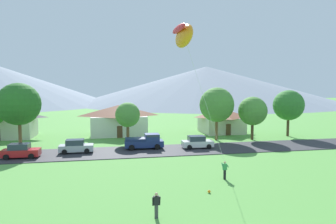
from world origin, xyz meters
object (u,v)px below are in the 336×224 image
object	(u,v)px
house_leftmost	(221,120)
soccer_ball	(209,191)
house_right_center	(3,122)
watcher_person	(156,205)
house_left_center	(119,119)
tree_left_of_center	(19,104)
parked_car_white_mid_west	(197,142)
parked_car_red_west_end	(21,151)
tree_near_left	(217,105)
tree_far_right	(289,105)
kite_flyer_with_kite	(184,37)
pickup_truck_navy_west_side	(145,141)
tree_right_of_center	(253,111)
parked_car_silver_mid_east	(76,146)
tree_near_right	(128,115)

from	to	relation	value
house_leftmost	soccer_ball	world-z (taller)	house_leftmost
house_right_center	watcher_person	distance (m)	40.68
house_leftmost	soccer_ball	bearing A→B (deg)	-112.85
house_left_center	tree_left_of_center	distance (m)	16.90
house_right_center	tree_left_of_center	xyz separation A→B (m)	(5.22, -9.97, 3.46)
house_left_center	parked_car_white_mid_west	xyz separation A→B (m)	(10.09, -14.04, -1.87)
parked_car_white_mid_west	soccer_ball	world-z (taller)	parked_car_white_mid_west
tree_left_of_center	parked_car_red_west_end	world-z (taller)	tree_left_of_center
house_right_center	watcher_person	bearing A→B (deg)	-60.43
watcher_person	soccer_ball	xyz separation A→B (m)	(4.83, 3.73, -0.76)
house_leftmost	tree_near_left	world-z (taller)	tree_near_left
tree_far_right	watcher_person	bearing A→B (deg)	-134.49
kite_flyer_with_kite	parked_car_white_mid_west	bearing A→B (deg)	66.92
parked_car_white_mid_west	kite_flyer_with_kite	bearing A→B (deg)	-113.08
tree_near_left	pickup_truck_navy_west_side	size ratio (longest dim) A/B	1.59
tree_left_of_center	parked_car_red_west_end	bearing A→B (deg)	-74.85
tree_right_of_center	house_leftmost	bearing A→B (deg)	104.27
tree_right_of_center	parked_car_white_mid_west	distance (m)	12.39
tree_near_left	parked_car_silver_mid_east	distance (m)	22.16
house_right_center	tree_far_right	size ratio (longest dim) A/B	1.29
tree_near_left	parked_car_silver_mid_east	world-z (taller)	tree_near_left
tree_near_left	parked_car_red_west_end	distance (m)	28.38
house_right_center	parked_car_white_mid_west	bearing A→B (deg)	-26.87
tree_far_right	watcher_person	distance (m)	39.17
tree_left_of_center	tree_near_right	size ratio (longest dim) A/B	1.47
tree_near_right	parked_car_silver_mid_east	world-z (taller)	tree_near_right
tree_left_of_center	parked_car_white_mid_west	bearing A→B (deg)	-11.22
tree_right_of_center	kite_flyer_with_kite	distance (m)	23.97
house_leftmost	pickup_truck_navy_west_side	world-z (taller)	house_leftmost
house_left_center	house_right_center	distance (m)	18.92
tree_near_left	tree_right_of_center	xyz separation A→B (m)	(5.75, -0.75, -1.03)
tree_near_left	tree_far_right	bearing A→B (deg)	5.54
house_leftmost	house_right_center	size ratio (longest dim) A/B	0.74
watcher_person	parked_car_red_west_end	bearing A→B (deg)	124.41
tree_far_right	parked_car_silver_mid_east	xyz separation A→B (m)	(-34.32, -6.90, -4.45)
house_leftmost	tree_near_right	world-z (taller)	tree_near_right
watcher_person	house_left_center	bearing A→B (deg)	91.90
soccer_ball	tree_left_of_center	bearing A→B (deg)	132.24
tree_near_left	kite_flyer_with_kite	distance (m)	20.94
house_left_center	parked_car_red_west_end	world-z (taller)	house_left_center
tree_right_of_center	kite_flyer_with_kite	bearing A→B (deg)	-133.59
tree_left_of_center	tree_near_right	bearing A→B (deg)	4.99
parked_car_red_west_end	kite_flyer_with_kite	world-z (taller)	kite_flyer_with_kite
watcher_person	soccer_ball	size ratio (longest dim) A/B	6.98
house_leftmost	pickup_truck_navy_west_side	bearing A→B (deg)	-142.01
house_right_center	tree_near_right	world-z (taller)	tree_near_right
parked_car_white_mid_west	pickup_truck_navy_west_side	size ratio (longest dim) A/B	0.80
watcher_person	house_right_center	bearing A→B (deg)	119.57
tree_near_left	parked_car_red_west_end	xyz separation A→B (m)	(-27.03, -7.23, -4.75)
house_left_center	watcher_person	xyz separation A→B (m)	(1.15, -34.71, -1.86)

